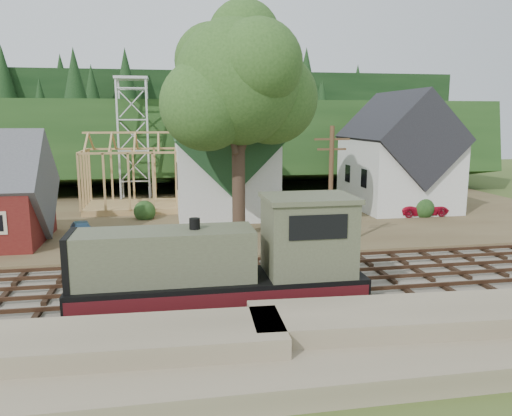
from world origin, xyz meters
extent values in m
plane|color=#384C1E|center=(0.00, 0.00, 0.00)|extent=(140.00, 140.00, 0.00)
cube|color=#7F7259|center=(0.00, -8.50, 0.00)|extent=(64.00, 5.00, 1.60)
cube|color=#726B5B|center=(0.00, 0.00, 0.08)|extent=(64.00, 11.00, 0.16)
cube|color=brown|center=(0.00, 18.00, 0.15)|extent=(64.00, 26.00, 0.30)
cube|color=#1E3F19|center=(0.00, 42.00, 0.00)|extent=(70.00, 28.96, 12.74)
cube|color=black|center=(0.00, 58.00, 0.00)|extent=(80.00, 20.00, 12.00)
cube|color=silver|center=(2.00, 20.00, 3.50)|extent=(8.00, 12.00, 6.40)
cube|color=#1C3D1D|center=(2.00, 20.00, 6.70)|extent=(8.40, 12.96, 8.40)
cube|color=silver|center=(2.00, 14.00, 8.70)|extent=(2.40, 2.40, 4.00)
cone|color=#1C3D1D|center=(2.00, 14.00, 12.00)|extent=(5.37, 5.37, 2.60)
cube|color=silver|center=(18.00, 19.00, 3.50)|extent=(8.00, 10.00, 6.40)
cube|color=black|center=(18.00, 19.00, 6.70)|extent=(8.40, 10.80, 8.40)
cube|color=tan|center=(-6.00, 22.00, 0.55)|extent=(8.00, 6.00, 0.50)
cube|color=tan|center=(-6.00, 22.00, 7.20)|extent=(8.00, 0.18, 0.18)
cube|color=silver|center=(-7.40, 26.60, 6.30)|extent=(0.18, 0.18, 12.00)
cube|color=silver|center=(-4.60, 26.60, 6.30)|extent=(0.18, 0.18, 12.00)
cube|color=silver|center=(-7.40, 29.40, 6.30)|extent=(0.18, 0.18, 12.00)
cube|color=silver|center=(-4.60, 29.40, 6.30)|extent=(0.18, 0.18, 12.00)
cube|color=silver|center=(-6.00, 28.00, 12.30)|extent=(3.20, 3.20, 0.25)
cylinder|color=#38281E|center=(2.00, 10.00, 4.30)|extent=(0.90, 0.90, 8.00)
sphere|color=#2B4D1D|center=(2.00, 10.00, 10.80)|extent=(8.40, 8.40, 8.40)
sphere|color=#2B4D1D|center=(4.50, 11.00, 9.80)|extent=(6.40, 6.40, 6.40)
sphere|color=#2B4D1D|center=(-0.20, 9.20, 9.30)|extent=(6.00, 6.00, 6.00)
cylinder|color=#4C331E|center=(7.00, 5.20, 4.00)|extent=(0.28, 0.28, 8.00)
cube|color=#4C331E|center=(7.00, 5.20, 7.20)|extent=(2.20, 0.12, 0.12)
cube|color=#4C331E|center=(7.00, 5.20, 6.60)|extent=(1.80, 0.12, 0.12)
cube|color=black|center=(-0.69, -3.00, 0.34)|extent=(12.43, 2.59, 0.36)
cube|color=black|center=(-0.69, -3.00, 1.08)|extent=(12.43, 3.00, 1.14)
cube|color=#4B4E38|center=(-2.97, -3.00, 2.74)|extent=(7.46, 2.38, 2.18)
cube|color=#4B4E38|center=(3.25, -3.00, 3.31)|extent=(3.73, 2.90, 3.32)
cube|color=#4B4E38|center=(3.25, -3.00, 5.02)|extent=(3.94, 3.11, 0.21)
cube|color=black|center=(3.25, -4.47, 4.03)|extent=(2.49, 0.06, 1.04)
cube|color=#440E13|center=(-0.69, -4.52, 1.08)|extent=(12.43, 0.04, 0.73)
cube|color=#440E13|center=(-0.69, -1.48, 1.08)|extent=(12.43, 0.04, 0.73)
cylinder|color=black|center=(-1.73, -3.00, 3.93)|extent=(0.46, 0.46, 0.73)
imported|color=teal|center=(-8.71, 11.32, 0.89)|extent=(2.22, 3.73, 1.19)
imported|color=red|center=(18.41, 14.92, 0.95)|extent=(4.66, 2.16, 1.29)
camera|label=1|loc=(-2.78, -23.69, 8.44)|focal=35.00mm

